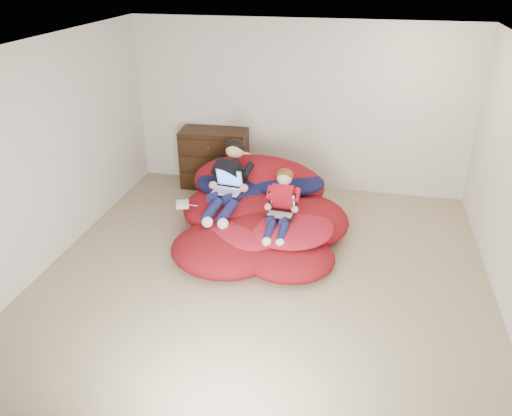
{
  "coord_description": "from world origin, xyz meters",
  "views": [
    {
      "loc": [
        0.91,
        -4.69,
        3.25
      ],
      "look_at": [
        -0.15,
        0.23,
        0.7
      ],
      "focal_mm": 35.0,
      "sensor_mm": 36.0,
      "label": 1
    }
  ],
  "objects_px": {
    "beanbag_pile": "(260,214)",
    "laptop_black": "(281,208)",
    "dresser": "(215,158)",
    "laptop_white": "(228,185)",
    "younger_boy": "(282,203)",
    "older_boy": "(230,178)"
  },
  "relations": [
    {
      "from": "laptop_black",
      "to": "laptop_white",
      "type": "bearing_deg",
      "value": 156.87
    },
    {
      "from": "younger_boy",
      "to": "laptop_white",
      "type": "height_order",
      "value": "younger_boy"
    },
    {
      "from": "younger_boy",
      "to": "laptop_black",
      "type": "height_order",
      "value": "younger_boy"
    },
    {
      "from": "older_boy",
      "to": "laptop_white",
      "type": "height_order",
      "value": "older_boy"
    },
    {
      "from": "younger_boy",
      "to": "beanbag_pile",
      "type": "bearing_deg",
      "value": 135.7
    },
    {
      "from": "dresser",
      "to": "beanbag_pile",
      "type": "relative_size",
      "value": 0.44
    },
    {
      "from": "older_boy",
      "to": "laptop_black",
      "type": "xyz_separation_m",
      "value": [
        0.75,
        -0.41,
        -0.15
      ]
    },
    {
      "from": "dresser",
      "to": "laptop_white",
      "type": "bearing_deg",
      "value": -66.58
    },
    {
      "from": "laptop_black",
      "to": "younger_boy",
      "type": "bearing_deg",
      "value": 90.0
    },
    {
      "from": "dresser",
      "to": "older_boy",
      "type": "height_order",
      "value": "older_boy"
    },
    {
      "from": "beanbag_pile",
      "to": "laptop_white",
      "type": "relative_size",
      "value": 6.49
    },
    {
      "from": "laptop_black",
      "to": "older_boy",
      "type": "bearing_deg",
      "value": 151.35
    },
    {
      "from": "dresser",
      "to": "laptop_white",
      "type": "distance_m",
      "value": 1.47
    },
    {
      "from": "beanbag_pile",
      "to": "laptop_black",
      "type": "bearing_deg",
      "value": -45.33
    },
    {
      "from": "older_boy",
      "to": "laptop_white",
      "type": "bearing_deg",
      "value": -90.0
    },
    {
      "from": "beanbag_pile",
      "to": "younger_boy",
      "type": "relative_size",
      "value": 2.7
    },
    {
      "from": "older_boy",
      "to": "younger_boy",
      "type": "relative_size",
      "value": 1.37
    },
    {
      "from": "older_boy",
      "to": "younger_boy",
      "type": "bearing_deg",
      "value": -27.94
    },
    {
      "from": "beanbag_pile",
      "to": "older_boy",
      "type": "xyz_separation_m",
      "value": [
        -0.42,
        0.08,
        0.44
      ]
    },
    {
      "from": "beanbag_pile",
      "to": "younger_boy",
      "type": "distance_m",
      "value": 0.58
    },
    {
      "from": "laptop_white",
      "to": "laptop_black",
      "type": "distance_m",
      "value": 0.82
    },
    {
      "from": "dresser",
      "to": "younger_boy",
      "type": "relative_size",
      "value": 1.18
    }
  ]
}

